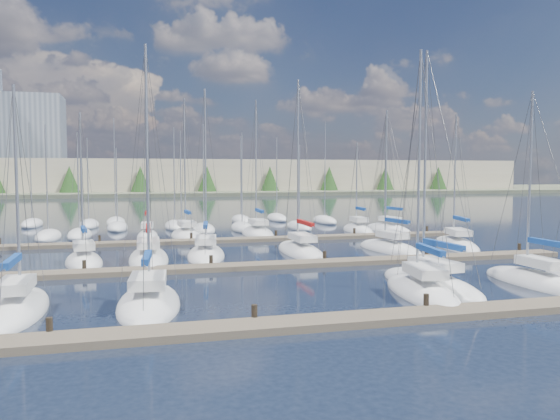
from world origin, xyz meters
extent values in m
plane|color=#1A2335|center=(0.00, 60.00, 0.00)|extent=(400.00, 400.00, 0.00)
cube|color=#6B5E4C|center=(0.00, 2.00, 0.15)|extent=(44.00, 1.80, 0.35)
cylinder|color=#2D261C|center=(-12.00, 2.90, 0.30)|extent=(0.26, 0.26, 1.10)
cylinder|color=#2D261C|center=(-4.00, 2.90, 0.30)|extent=(0.26, 0.26, 1.10)
cylinder|color=#2D261C|center=(4.00, 2.90, 0.30)|extent=(0.26, 0.26, 1.10)
cube|color=#6B5E4C|center=(0.00, 16.00, 0.15)|extent=(44.00, 1.80, 0.35)
cylinder|color=#2D261C|center=(-12.00, 16.90, 0.30)|extent=(0.26, 0.26, 1.10)
cylinder|color=#2D261C|center=(-4.00, 16.90, 0.30)|extent=(0.26, 0.26, 1.10)
cylinder|color=#2D261C|center=(4.00, 16.90, 0.30)|extent=(0.26, 0.26, 1.10)
cylinder|color=#2D261C|center=(12.00, 16.90, 0.30)|extent=(0.26, 0.26, 1.10)
cylinder|color=#2D261C|center=(20.00, 16.90, 0.30)|extent=(0.26, 0.26, 1.10)
cube|color=#6B5E4C|center=(0.00, 30.00, 0.15)|extent=(44.00, 1.80, 0.35)
cylinder|color=#2D261C|center=(-20.00, 30.90, 0.30)|extent=(0.26, 0.26, 1.10)
cylinder|color=#2D261C|center=(-12.00, 30.90, 0.30)|extent=(0.26, 0.26, 1.10)
cylinder|color=#2D261C|center=(-4.00, 30.90, 0.30)|extent=(0.26, 0.26, 1.10)
cylinder|color=#2D261C|center=(4.00, 30.90, 0.30)|extent=(0.26, 0.26, 1.10)
cylinder|color=#2D261C|center=(12.00, 30.90, 0.30)|extent=(0.26, 0.26, 1.10)
cylinder|color=#2D261C|center=(20.00, 30.90, 0.30)|extent=(0.26, 0.26, 1.10)
ellipsoid|color=white|center=(-12.37, 20.62, 0.05)|extent=(3.39, 6.78, 1.60)
cube|color=maroon|center=(-12.37, 20.62, 0.05)|extent=(1.72, 3.27, 0.12)
cube|color=silver|center=(-12.32, 20.30, 1.35)|extent=(1.68, 2.44, 0.50)
cylinder|color=#9EA0A5|center=(-12.44, 21.14, 5.80)|extent=(0.14, 0.14, 9.40)
cylinder|color=#9EA0A5|center=(-12.24, 19.79, 2.40)|extent=(0.49, 2.71, 0.10)
cube|color=navy|center=(-12.24, 19.79, 2.52)|extent=(0.66, 2.52, 0.30)
ellipsoid|color=white|center=(-4.10, 34.85, 0.05)|extent=(3.17, 7.79, 1.60)
cube|color=silver|center=(-4.08, 34.47, 1.35)|extent=(1.67, 2.75, 0.50)
cylinder|color=#9EA0A5|center=(-4.13, 35.47, 7.36)|extent=(0.14, 0.14, 12.51)
cylinder|color=#9EA0A5|center=(-4.05, 33.86, 2.40)|extent=(0.26, 3.22, 0.10)
cube|color=navy|center=(-4.05, 33.86, 2.52)|extent=(0.45, 2.97, 0.30)
ellipsoid|color=white|center=(-7.83, 34.48, 0.05)|extent=(2.31, 6.69, 1.60)
cube|color=maroon|center=(-7.83, 34.48, 0.05)|extent=(1.19, 3.21, 0.12)
cube|color=silver|center=(-7.85, 34.15, 1.35)|extent=(1.21, 2.36, 0.50)
cylinder|color=#9EA0A5|center=(-7.81, 35.00, 6.29)|extent=(0.14, 0.14, 10.38)
cylinder|color=#9EA0A5|center=(-7.87, 33.62, 2.40)|extent=(0.24, 2.77, 0.10)
cube|color=maroon|center=(-7.87, 33.62, 2.52)|extent=(0.42, 2.56, 0.30)
ellipsoid|color=white|center=(-3.76, 21.70, 0.05)|extent=(3.82, 8.23, 1.60)
cube|color=maroon|center=(-3.76, 21.70, 0.05)|extent=(1.94, 3.96, 0.12)
cube|color=silver|center=(-3.81, 21.31, 1.35)|extent=(1.88, 2.95, 0.50)
cylinder|color=#9EA0A5|center=(-3.67, 22.33, 6.86)|extent=(0.14, 0.14, 11.51)
cylinder|color=#9EA0A5|center=(-3.90, 20.68, 2.40)|extent=(0.55, 3.31, 0.10)
cube|color=navy|center=(-3.90, 20.68, 2.52)|extent=(0.71, 3.07, 0.30)
ellipsoid|color=white|center=(3.10, 35.07, 0.05)|extent=(3.07, 8.66, 1.60)
cube|color=maroon|center=(3.10, 35.07, 0.05)|extent=(1.59, 4.16, 0.12)
cube|color=silver|center=(3.09, 34.64, 1.35)|extent=(1.65, 3.04, 0.50)
cylinder|color=#9EA0A5|center=(3.12, 35.76, 7.41)|extent=(0.14, 0.14, 12.62)
cylinder|color=#9EA0A5|center=(3.08, 33.96, 2.40)|extent=(0.19, 3.61, 0.10)
cube|color=navy|center=(3.08, 33.96, 2.52)|extent=(0.38, 3.33, 0.30)
ellipsoid|color=white|center=(14.19, 35.26, 0.05)|extent=(2.86, 7.01, 1.60)
cube|color=silver|center=(14.17, 34.91, 1.35)|extent=(1.48, 2.48, 0.50)
cylinder|color=#9EA0A5|center=(14.23, 35.81, 5.32)|extent=(0.14, 0.14, 8.44)
cylinder|color=#9EA0A5|center=(14.14, 34.37, 2.40)|extent=(0.29, 2.88, 0.10)
cube|color=navy|center=(14.14, 34.37, 2.52)|extent=(0.47, 2.67, 0.30)
ellipsoid|color=white|center=(7.01, 7.77, 0.05)|extent=(3.48, 8.95, 1.60)
cube|color=silver|center=(7.04, 7.34, 1.35)|extent=(1.78, 3.18, 0.50)
cylinder|color=#9EA0A5|center=(6.95, 8.47, 7.10)|extent=(0.14, 0.14, 12.00)
cylinder|color=#9EA0A5|center=(7.10, 6.64, 2.40)|extent=(0.38, 3.68, 0.10)
cube|color=navy|center=(7.10, 6.64, 2.52)|extent=(0.56, 3.40, 0.30)
ellipsoid|color=white|center=(17.52, 34.84, 0.05)|extent=(3.51, 8.01, 1.60)
cube|color=black|center=(17.52, 34.84, 0.05)|extent=(1.77, 3.86, 0.12)
cube|color=silver|center=(17.58, 34.45, 1.35)|extent=(1.67, 2.88, 0.50)
cylinder|color=#9EA0A5|center=(17.41, 35.45, 6.59)|extent=(0.14, 0.14, 10.97)
cylinder|color=#9EA0A5|center=(17.68, 33.84, 2.40)|extent=(0.64, 3.22, 0.10)
cube|color=navy|center=(17.68, 33.84, 2.52)|extent=(0.79, 3.00, 0.30)
ellipsoid|color=white|center=(13.06, 6.80, 0.05)|extent=(2.43, 8.11, 1.60)
cube|color=maroon|center=(13.06, 6.80, 0.05)|extent=(1.25, 3.89, 0.12)
cube|color=silver|center=(13.07, 6.40, 1.35)|extent=(1.30, 2.85, 0.50)
cylinder|color=#9EA0A5|center=(13.05, 7.45, 6.03)|extent=(0.14, 0.14, 9.86)
cylinder|color=#9EA0A5|center=(13.09, 5.76, 2.40)|extent=(0.17, 3.39, 0.10)
cube|color=navy|center=(13.09, 5.76, 2.52)|extent=(0.36, 3.12, 0.30)
ellipsoid|color=white|center=(17.54, 21.76, 0.05)|extent=(4.65, 9.01, 1.60)
cube|color=silver|center=(17.44, 21.34, 1.35)|extent=(2.15, 3.28, 0.50)
cylinder|color=#9EA0A5|center=(17.71, 22.43, 6.20)|extent=(0.14, 0.14, 10.19)
cylinder|color=#9EA0A5|center=(17.27, 20.67, 2.40)|extent=(0.96, 3.54, 0.10)
cube|color=navy|center=(17.27, 20.67, 2.52)|extent=(1.09, 3.31, 0.30)
ellipsoid|color=white|center=(3.64, 21.58, 0.05)|extent=(2.60, 9.56, 1.60)
cube|color=silver|center=(3.64, 21.10, 1.35)|extent=(1.43, 3.35, 0.50)
cylinder|color=#9EA0A5|center=(3.64, 22.34, 7.36)|extent=(0.14, 0.14, 12.52)
cylinder|color=#9EA0A5|center=(3.64, 20.33, 2.40)|extent=(0.10, 4.02, 0.10)
cube|color=maroon|center=(3.64, 20.33, 2.52)|extent=(0.30, 3.70, 0.30)
ellipsoid|color=white|center=(5.58, 6.16, 0.05)|extent=(3.69, 8.50, 1.60)
cube|color=maroon|center=(5.58, 6.16, 0.05)|extent=(1.87, 4.09, 0.12)
cube|color=silver|center=(5.52, 5.76, 1.35)|extent=(1.80, 3.05, 0.50)
cylinder|color=#9EA0A5|center=(5.67, 6.81, 6.91)|extent=(0.14, 0.14, 11.62)
cylinder|color=#9EA0A5|center=(5.43, 5.11, 2.40)|extent=(0.58, 3.43, 0.10)
cube|color=navy|center=(5.43, 5.11, 2.52)|extent=(0.74, 3.19, 0.30)
ellipsoid|color=white|center=(-7.98, 20.99, 0.05)|extent=(2.97, 9.88, 1.60)
cube|color=silver|center=(-7.99, 20.50, 1.35)|extent=(1.60, 3.47, 0.50)
cylinder|color=#9EA0A5|center=(-7.96, 21.77, 8.06)|extent=(0.14, 0.14, 13.93)
cylinder|color=#9EA0A5|center=(-8.00, 19.71, 2.40)|extent=(0.18, 4.13, 0.10)
cube|color=maroon|center=(-8.00, 19.71, 2.52)|extent=(0.37, 3.80, 0.30)
ellipsoid|color=white|center=(-8.23, 7.09, 0.05)|extent=(3.52, 8.05, 1.60)
cube|color=silver|center=(-8.26, 6.70, 1.35)|extent=(1.82, 2.86, 0.50)
cylinder|color=#9EA0A5|center=(-8.18, 7.71, 6.75)|extent=(0.14, 0.14, 11.30)
cylinder|color=#9EA0A5|center=(-8.30, 6.07, 2.40)|extent=(0.35, 3.30, 0.10)
cube|color=navy|center=(-8.30, 6.07, 2.52)|extent=(0.53, 3.05, 0.30)
ellipsoid|color=white|center=(-14.01, 7.55, 0.05)|extent=(2.61, 7.96, 1.60)
cube|color=black|center=(-14.01, 7.55, 0.05)|extent=(1.35, 3.82, 0.12)
cube|color=silver|center=(-14.01, 7.16, 1.35)|extent=(1.40, 2.80, 0.50)
cylinder|color=#9EA0A5|center=(-14.03, 8.19, 5.73)|extent=(0.14, 0.14, 9.26)
cylinder|color=#9EA0A5|center=(-13.99, 6.53, 2.40)|extent=(0.17, 3.33, 0.10)
cube|color=navy|center=(-13.99, 6.53, 2.52)|extent=(0.36, 3.06, 0.30)
ellipsoid|color=white|center=(11.07, 21.22, 0.05)|extent=(3.68, 8.23, 1.60)
cube|color=black|center=(11.07, 21.22, 0.05)|extent=(1.87, 3.96, 0.12)
cube|color=silver|center=(11.13, 20.82, 1.35)|extent=(1.80, 2.95, 0.50)
cylinder|color=#9EA0A5|center=(10.98, 21.85, 6.25)|extent=(0.14, 0.14, 10.30)
cylinder|color=#9EA0A5|center=(11.22, 20.19, 2.40)|extent=(0.56, 3.32, 0.10)
cube|color=navy|center=(11.22, 20.19, 2.52)|extent=(0.73, 3.08, 0.30)
cylinder|color=#9EA0A5|center=(-20.75, 49.89, 6.50)|extent=(0.12, 0.12, 11.20)
ellipsoid|color=white|center=(-20.75, 49.89, 0.25)|extent=(2.20, 6.40, 1.40)
cylinder|color=#9EA0A5|center=(-3.94, 43.45, 5.97)|extent=(0.12, 0.12, 10.14)
ellipsoid|color=white|center=(-3.94, 43.45, 0.25)|extent=(2.20, 6.40, 1.40)
cylinder|color=#9EA0A5|center=(-4.68, 43.24, 6.14)|extent=(0.12, 0.12, 10.49)
ellipsoid|color=white|center=(-4.68, 43.24, 0.25)|extent=(2.20, 6.40, 1.40)
cylinder|color=#9EA0A5|center=(9.07, 50.53, 5.93)|extent=(0.12, 0.12, 10.06)
ellipsoid|color=white|center=(9.07, 50.53, 0.25)|extent=(2.20, 6.40, 1.40)
cylinder|color=#9EA0A5|center=(-14.23, 47.33, 5.60)|extent=(0.12, 0.12, 9.39)
ellipsoid|color=white|center=(-14.23, 47.33, 0.25)|extent=(2.20, 6.40, 1.40)
cylinder|color=#9EA0A5|center=(-16.97, 36.19, 5.83)|extent=(0.12, 0.12, 9.85)
ellipsoid|color=white|center=(-16.97, 36.19, 0.25)|extent=(2.20, 6.40, 1.40)
cylinder|color=#9EA0A5|center=(-14.23, 36.83, 5.55)|extent=(0.12, 0.12, 9.30)
ellipsoid|color=white|center=(-14.23, 36.83, 0.25)|extent=(2.20, 6.40, 1.40)
cylinder|color=#9EA0A5|center=(13.97, 45.41, 6.74)|extent=(0.12, 0.12, 11.68)
ellipsoid|color=white|center=(13.97, 45.41, 0.25)|extent=(2.20, 6.40, 1.40)
cylinder|color=#9EA0A5|center=(2.31, 39.32, 5.78)|extent=(0.12, 0.12, 9.76)
ellipsoid|color=white|center=(2.31, 39.32, 0.25)|extent=(2.20, 6.40, 1.40)
cylinder|color=#9EA0A5|center=(-11.34, 49.91, 6.87)|extent=(0.12, 0.12, 11.95)
ellipsoid|color=white|center=(-11.34, 49.91, 0.25)|extent=(2.20, 6.40, 1.40)
cylinder|color=#9EA0A5|center=(8.76, 39.06, 5.13)|extent=(0.12, 0.12, 8.46)
ellipsoid|color=white|center=(8.76, 39.06, 0.25)|extent=(2.20, 6.40, 1.40)
cylinder|color=#9EA0A5|center=(-10.91, 43.47, 4.96)|extent=(0.12, 0.12, 8.12)
ellipsoid|color=white|center=(-10.91, 43.47, 0.25)|extent=(2.20, 6.40, 1.40)
cylinder|color=#9EA0A5|center=(4.00, 49.08, 5.90)|extent=(0.12, 0.12, 10.00)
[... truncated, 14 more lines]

